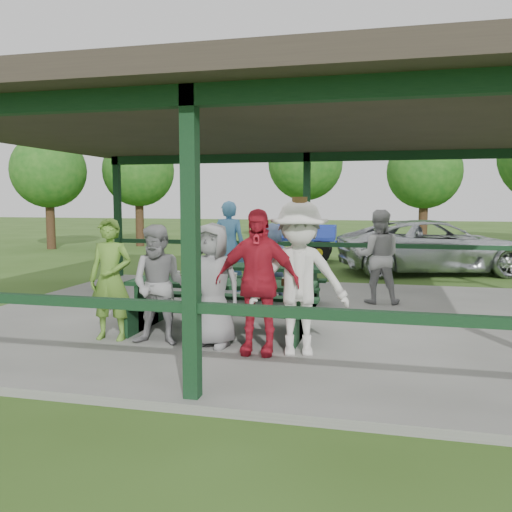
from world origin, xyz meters
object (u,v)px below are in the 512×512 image
(picnic_table_near, at_px, (221,300))
(contestant_red, at_px, (257,282))
(farm_trailer, at_px, (295,242))
(picnic_table_far, at_px, (255,280))
(contestant_grey_mid, at_px, (212,285))
(pickup_truck, at_px, (435,247))
(contestant_green, at_px, (111,279))
(spectator_blue, at_px, (229,246))
(spectator_grey, at_px, (378,257))
(contestant_white_fedora, at_px, (299,278))
(contestant_grey_left, at_px, (159,285))
(spectator_lblue, at_px, (272,260))

(picnic_table_near, xyz_separation_m, contestant_red, (0.77, -0.95, 0.44))
(picnic_table_near, relative_size, farm_trailer, 0.75)
(picnic_table_far, bearing_deg, contestant_red, -75.87)
(contestant_grey_mid, relative_size, pickup_truck, 0.31)
(contestant_green, height_order, spectator_blue, spectator_blue)
(spectator_grey, bearing_deg, contestant_white_fedora, 73.03)
(contestant_grey_mid, height_order, spectator_blue, spectator_blue)
(contestant_grey_left, height_order, contestant_red, contestant_red)
(spectator_lblue, bearing_deg, pickup_truck, -133.40)
(contestant_green, distance_m, contestant_grey_left, 0.77)
(spectator_blue, bearing_deg, pickup_truck, -138.56)
(picnic_table_near, bearing_deg, contestant_green, -150.53)
(picnic_table_far, bearing_deg, spectator_grey, 21.14)
(contestant_white_fedora, relative_size, spectator_grey, 1.13)
(spectator_lblue, distance_m, spectator_blue, 1.17)
(spectator_lblue, height_order, spectator_grey, spectator_grey)
(pickup_truck, xyz_separation_m, farm_trailer, (-4.28, 2.07, -0.11))
(contestant_red, bearing_deg, picnic_table_far, 103.22)
(contestant_grey_mid, relative_size, spectator_grey, 0.94)
(picnic_table_far, bearing_deg, farm_trailer, 94.58)
(contestant_grey_left, bearing_deg, spectator_lblue, 75.35)
(picnic_table_far, height_order, contestant_grey_left, contestant_grey_left)
(contestant_green, bearing_deg, spectator_blue, 81.03)
(contestant_red, relative_size, farm_trailer, 0.50)
(contestant_white_fedora, xyz_separation_m, spectator_lblue, (-1.15, 3.84, -0.22))
(contestant_red, xyz_separation_m, contestant_white_fedora, (0.52, 0.08, 0.05))
(contestant_green, height_order, contestant_grey_mid, contestant_green)
(spectator_grey, bearing_deg, spectator_lblue, -7.44)
(picnic_table_far, distance_m, contestant_white_fedora, 3.17)
(contestant_grey_left, bearing_deg, contestant_green, 169.42)
(contestant_grey_left, relative_size, farm_trailer, 0.44)
(spectator_blue, bearing_deg, farm_trailer, -96.98)
(contestant_green, height_order, contestant_grey_left, contestant_green)
(picnic_table_near, distance_m, contestant_green, 1.60)
(spectator_blue, bearing_deg, picnic_table_far, 117.77)
(picnic_table_near, bearing_deg, pickup_truck, 66.06)
(contestant_grey_left, xyz_separation_m, contestant_grey_mid, (0.71, 0.09, 0.01))
(contestant_green, xyz_separation_m, pickup_truck, (5.00, 8.97, -0.21))
(contestant_red, xyz_separation_m, spectator_lblue, (-0.63, 3.93, -0.17))
(contestant_white_fedora, bearing_deg, spectator_lblue, 94.67)
(contestant_grey_left, bearing_deg, picnic_table_near, 51.37)
(picnic_table_far, distance_m, contestant_grey_mid, 2.79)
(contestant_green, xyz_separation_m, spectator_lblue, (1.49, 3.75, -0.10))
(spectator_blue, bearing_deg, picnic_table_near, 99.97)
(contestant_grey_mid, relative_size, spectator_lblue, 1.10)
(spectator_blue, relative_size, farm_trailer, 0.52)
(spectator_blue, bearing_deg, contestant_grey_left, 89.46)
(contestant_red, height_order, spectator_grey, contestant_red)
(contestant_green, height_order, pickup_truck, contestant_green)
(contestant_grey_mid, bearing_deg, spectator_blue, 110.70)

